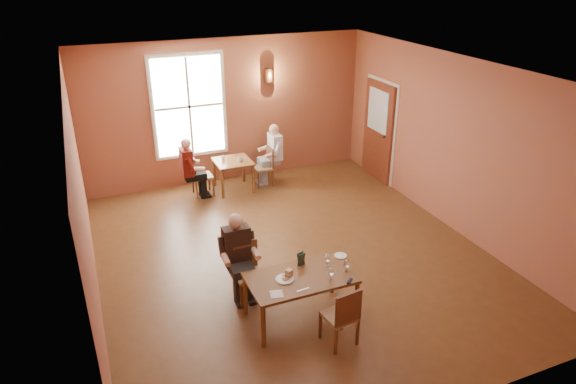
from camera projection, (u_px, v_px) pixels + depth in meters
name	position (u px, v px, depth m)	size (l,w,h in m)	color
ground	(293.00, 255.00, 8.38)	(6.00, 7.00, 0.01)	brown
wall_back	(227.00, 111.00, 10.69)	(6.00, 0.04, 3.00)	brown
wall_front	(439.00, 300.00, 4.82)	(6.00, 0.04, 3.00)	brown
wall_left	(82.00, 203.00, 6.71)	(0.04, 7.00, 3.00)	brown
wall_right	(454.00, 145.00, 8.80)	(0.04, 7.00, 3.00)	brown
ceiling	(294.00, 70.00, 7.13)	(6.00, 7.00, 0.04)	white
window	(189.00, 107.00, 10.28)	(1.36, 0.10, 1.96)	white
door	(378.00, 132.00, 10.90)	(0.12, 1.04, 2.10)	maroon
wall_sconce	(269.00, 75.00, 10.63)	(0.16, 0.16, 0.28)	brown
main_table	(300.00, 297.00, 6.81)	(1.39, 0.78, 0.65)	brown
chair_diner_main	(249.00, 274.00, 7.13)	(0.38, 0.38, 0.85)	#553417
diner_main	(249.00, 263.00, 7.03)	(0.49, 0.49, 1.22)	#312319
chair_empty	(340.00, 315.00, 6.33)	(0.37, 0.37, 0.84)	brown
plate_food	(285.00, 279.00, 6.60)	(0.24, 0.24, 0.03)	white
sandwich	(289.00, 274.00, 6.64)	(0.08, 0.08, 0.10)	tan
goblet_a	(327.00, 259.00, 6.88)	(0.07, 0.07, 0.18)	white
goblet_b	(346.00, 265.00, 6.75)	(0.07, 0.07, 0.18)	white
goblet_c	(331.00, 273.00, 6.60)	(0.07, 0.07, 0.16)	white
menu_stand	(301.00, 259.00, 6.89)	(0.11, 0.05, 0.18)	#223629
knife	(303.00, 290.00, 6.41)	(0.18, 0.01, 0.00)	silver
napkin	(276.00, 294.00, 6.33)	(0.16, 0.16, 0.01)	white
side_plate	(340.00, 256.00, 7.12)	(0.18, 0.18, 0.01)	white
sunglasses	(350.00, 281.00, 6.57)	(0.13, 0.04, 0.02)	black
second_table	(233.00, 175.00, 10.61)	(0.73, 0.73, 0.64)	brown
chair_diner_white	(263.00, 167.00, 10.80)	(0.36, 0.36, 0.82)	#512B10
diner_white	(264.00, 157.00, 10.72)	(0.49, 0.49, 1.23)	white
chair_diner_maroon	(202.00, 175.00, 10.34)	(0.38, 0.38, 0.85)	#4E2512
diner_maroon	(200.00, 167.00, 10.25)	(0.49, 0.49, 1.22)	#50161D
cup_a	(240.00, 159.00, 10.44)	(0.11, 0.11, 0.09)	white
cup_b	(223.00, 158.00, 10.51)	(0.09, 0.09, 0.09)	white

